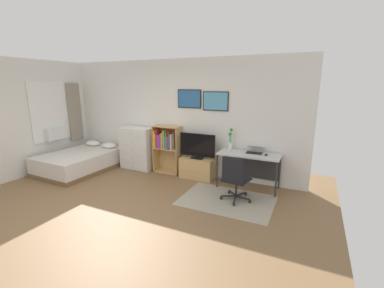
# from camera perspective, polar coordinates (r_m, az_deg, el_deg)

# --- Properties ---
(ground_plane) EXTENTS (7.20, 7.20, 0.00)m
(ground_plane) POSITION_cam_1_polar(r_m,az_deg,el_deg) (4.76, -18.14, -14.16)
(ground_plane) COLOR brown
(wall_back_with_posters) EXTENTS (6.12, 0.09, 2.70)m
(wall_back_with_posters) POSITION_cam_1_polar(r_m,az_deg,el_deg) (6.25, -3.51, 6.02)
(wall_back_with_posters) COLOR silver
(wall_back_with_posters) RESTS_ON ground_plane
(wall_left_with_window) EXTENTS (0.27, 4.92, 2.70)m
(wall_left_with_window) POSITION_cam_1_polar(r_m,az_deg,el_deg) (6.88, -36.52, 3.98)
(wall_left_with_window) COLOR silver
(wall_left_with_window) RESTS_ON ground_plane
(area_rug) EXTENTS (1.70, 1.20, 0.01)m
(area_rug) POSITION_cam_1_polar(r_m,az_deg,el_deg) (4.99, 7.69, -12.22)
(area_rug) COLOR #9E937F
(area_rug) RESTS_ON ground_plane
(bed) EXTENTS (1.39, 1.94, 0.59)m
(bed) POSITION_cam_1_polar(r_m,az_deg,el_deg) (7.09, -23.38, -3.43)
(bed) COLOR brown
(bed) RESTS_ON ground_plane
(dresser) EXTENTS (0.84, 0.46, 1.07)m
(dresser) POSITION_cam_1_polar(r_m,az_deg,el_deg) (6.72, -12.00, -0.88)
(dresser) COLOR silver
(dresser) RESTS_ON ground_plane
(bookshelf) EXTENTS (0.67, 0.30, 1.15)m
(bookshelf) POSITION_cam_1_polar(r_m,az_deg,el_deg) (6.28, -5.80, -0.22)
(bookshelf) COLOR tan
(bookshelf) RESTS_ON ground_plane
(tv_stand) EXTENTS (0.77, 0.41, 0.47)m
(tv_stand) POSITION_cam_1_polar(r_m,az_deg,el_deg) (5.97, 1.23, -5.34)
(tv_stand) COLOR tan
(tv_stand) RESTS_ON ground_plane
(television) EXTENTS (0.85, 0.16, 0.58)m
(television) POSITION_cam_1_polar(r_m,az_deg,el_deg) (5.81, 1.16, -0.48)
(television) COLOR black
(television) RESTS_ON tv_stand
(desk) EXTENTS (1.25, 0.55, 0.74)m
(desk) POSITION_cam_1_polar(r_m,az_deg,el_deg) (5.50, 12.64, -3.33)
(desk) COLOR silver
(desk) RESTS_ON ground_plane
(office_chair) EXTENTS (0.58, 0.58, 0.86)m
(office_chair) POSITION_cam_1_polar(r_m,az_deg,el_deg) (4.81, 9.43, -7.41)
(office_chair) COLOR #232326
(office_chair) RESTS_ON ground_plane
(laptop) EXTENTS (0.36, 0.39, 0.15)m
(laptop) POSITION_cam_1_polar(r_m,az_deg,el_deg) (5.48, 13.74, -1.29)
(laptop) COLOR #B7B7BC
(laptop) RESTS_ON desk
(computer_mouse) EXTENTS (0.06, 0.10, 0.03)m
(computer_mouse) POSITION_cam_1_polar(r_m,az_deg,el_deg) (5.35, 16.10, -2.28)
(computer_mouse) COLOR #262628
(computer_mouse) RESTS_ON desk
(bamboo_vase) EXTENTS (0.10, 0.10, 0.47)m
(bamboo_vase) POSITION_cam_1_polar(r_m,az_deg,el_deg) (5.62, 8.45, 0.88)
(bamboo_vase) COLOR silver
(bamboo_vase) RESTS_ON desk
(wine_glass) EXTENTS (0.07, 0.07, 0.18)m
(wine_glass) POSITION_cam_1_polar(r_m,az_deg,el_deg) (5.43, 8.58, -0.39)
(wine_glass) COLOR silver
(wine_glass) RESTS_ON desk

